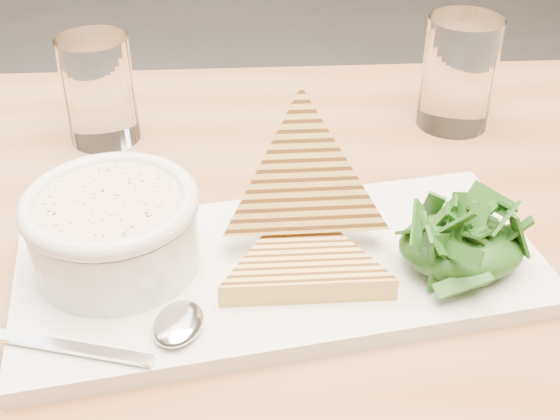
{
  "coord_description": "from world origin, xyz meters",
  "views": [
    {
      "loc": [
        -0.09,
        -0.65,
        1.09
      ],
      "look_at": [
        -0.06,
        -0.21,
        0.78
      ],
      "focal_mm": 45.0,
      "sensor_mm": 36.0,
      "label": 1
    }
  ],
  "objects_px": {
    "table_top": "(232,291)",
    "platter": "(281,269)",
    "soup_bowl": "(115,237)",
    "glass_far": "(459,73)",
    "glass_near": "(99,90)"
  },
  "relations": [
    {
      "from": "table_top",
      "to": "platter",
      "type": "xyz_separation_m",
      "value": [
        0.04,
        -0.01,
        0.03
      ]
    },
    {
      "from": "soup_bowl",
      "to": "glass_far",
      "type": "distance_m",
      "value": 0.41
    },
    {
      "from": "glass_far",
      "to": "glass_near",
      "type": "bearing_deg",
      "value": -177.88
    },
    {
      "from": "table_top",
      "to": "soup_bowl",
      "type": "height_order",
      "value": "soup_bowl"
    },
    {
      "from": "table_top",
      "to": "glass_far",
      "type": "distance_m",
      "value": 0.35
    },
    {
      "from": "table_top",
      "to": "soup_bowl",
      "type": "bearing_deg",
      "value": -178.88
    },
    {
      "from": "soup_bowl",
      "to": "glass_near",
      "type": "bearing_deg",
      "value": 101.49
    },
    {
      "from": "glass_near",
      "to": "table_top",
      "type": "bearing_deg",
      "value": -59.74
    },
    {
      "from": "platter",
      "to": "glass_near",
      "type": "height_order",
      "value": "glass_near"
    },
    {
      "from": "table_top",
      "to": "glass_far",
      "type": "xyz_separation_m",
      "value": [
        0.24,
        0.24,
        0.08
      ]
    },
    {
      "from": "platter",
      "to": "glass_near",
      "type": "xyz_separation_m",
      "value": [
        -0.17,
        0.23,
        0.05
      ]
    },
    {
      "from": "soup_bowl",
      "to": "glass_far",
      "type": "relative_size",
      "value": 1.07
    },
    {
      "from": "table_top",
      "to": "glass_near",
      "type": "bearing_deg",
      "value": 120.26
    },
    {
      "from": "glass_near",
      "to": "glass_far",
      "type": "xyz_separation_m",
      "value": [
        0.37,
        0.01,
        0.0
      ]
    },
    {
      "from": "soup_bowl",
      "to": "glass_near",
      "type": "distance_m",
      "value": 0.23
    }
  ]
}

